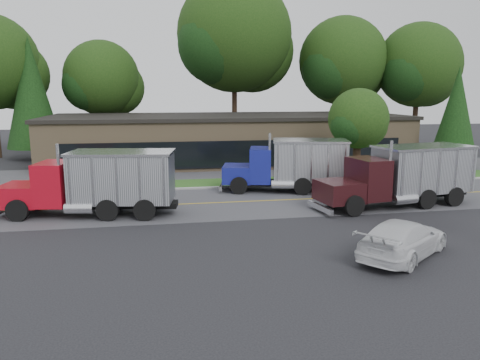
% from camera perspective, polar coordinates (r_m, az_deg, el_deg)
% --- Properties ---
extents(ground, '(140.00, 140.00, 0.00)m').
position_cam_1_polar(ground, '(19.06, 4.54, -8.85)').
color(ground, '#2D2D31').
rests_on(ground, ground).
extents(road, '(60.00, 8.00, 0.02)m').
position_cam_1_polar(road, '(27.51, -0.22, -2.71)').
color(road, '#58585E').
rests_on(road, ground).
extents(center_line, '(60.00, 0.12, 0.01)m').
position_cam_1_polar(center_line, '(27.51, -0.22, -2.71)').
color(center_line, gold).
rests_on(center_line, ground).
extents(curb, '(60.00, 0.30, 0.12)m').
position_cam_1_polar(curb, '(31.56, -1.54, -0.98)').
color(curb, '#9E9E99').
rests_on(curb, ground).
extents(grass_verge, '(60.00, 3.40, 0.03)m').
position_cam_1_polar(grass_verge, '(33.31, -2.01, -0.37)').
color(grass_verge, '#24511B').
rests_on(grass_verge, ground).
extents(far_parking, '(60.00, 7.00, 0.02)m').
position_cam_1_polar(far_parking, '(38.19, -3.09, 1.04)').
color(far_parking, '#58585E').
rests_on(far_parking, ground).
extents(strip_mall, '(32.00, 12.00, 4.00)m').
position_cam_1_polar(strip_mall, '(44.09, -1.51, 4.96)').
color(strip_mall, '#917859').
rests_on(strip_mall, ground).
extents(tree_far_b, '(8.19, 7.71, 11.69)m').
position_cam_1_polar(tree_far_b, '(51.74, -16.35, 11.43)').
color(tree_far_b, '#382619').
rests_on(tree_far_b, ground).
extents(tree_far_c, '(13.02, 12.26, 18.58)m').
position_cam_1_polar(tree_far_c, '(52.57, -0.50, 16.64)').
color(tree_far_c, '#382619').
rests_on(tree_far_c, ground).
extents(tree_far_d, '(10.24, 9.64, 14.60)m').
position_cam_1_polar(tree_far_d, '(54.69, 12.50, 13.50)').
color(tree_far_d, '#382619').
rests_on(tree_far_d, ground).
extents(tree_far_e, '(9.73, 9.16, 13.88)m').
position_cam_1_polar(tree_far_e, '(56.45, 20.98, 12.49)').
color(tree_far_e, '#382619').
rests_on(tree_far_e, ground).
extents(evergreen_left, '(5.05, 5.05, 11.49)m').
position_cam_1_polar(evergreen_left, '(48.71, -24.06, 9.68)').
color(evergreen_left, '#382619').
rests_on(evergreen_left, ground).
extents(evergreen_right, '(3.74, 3.74, 8.49)m').
position_cam_1_polar(evergreen_right, '(43.14, 24.85, 7.42)').
color(evergreen_right, '#382619').
rests_on(evergreen_right, ground).
extents(tree_verge, '(4.68, 4.40, 6.67)m').
position_cam_1_polar(tree_verge, '(35.67, 14.28, 6.92)').
color(tree_verge, '#382619').
rests_on(tree_verge, ground).
extents(dump_truck_red, '(9.17, 3.92, 3.36)m').
position_cam_1_polar(dump_truck_red, '(25.31, -16.82, -0.16)').
color(dump_truck_red, black).
rests_on(dump_truck_red, ground).
extents(dump_truck_blue, '(8.31, 4.34, 3.36)m').
position_cam_1_polar(dump_truck_blue, '(30.42, 6.40, 1.97)').
color(dump_truck_blue, black).
rests_on(dump_truck_blue, ground).
extents(dump_truck_maroon, '(9.50, 3.97, 3.36)m').
position_cam_1_polar(dump_truck_maroon, '(27.93, 19.33, 0.67)').
color(dump_truck_maroon, black).
rests_on(dump_truck_maroon, ground).
extents(rally_car, '(5.24, 4.74, 1.47)m').
position_cam_1_polar(rally_car, '(19.45, 19.25, -6.76)').
color(rally_car, silver).
rests_on(rally_car, ground).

